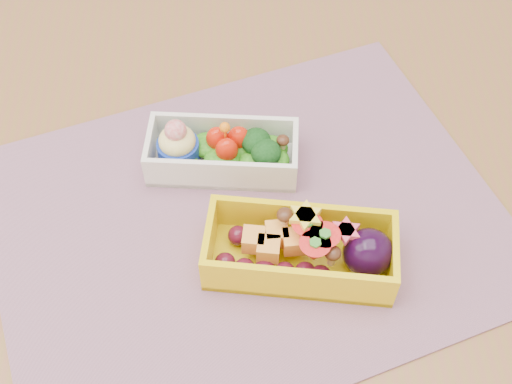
{
  "coord_description": "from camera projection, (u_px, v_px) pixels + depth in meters",
  "views": [
    {
      "loc": [
        -0.01,
        -0.34,
        1.28
      ],
      "look_at": [
        0.01,
        0.03,
        0.79
      ],
      "focal_mm": 46.47,
      "sensor_mm": 36.0,
      "label": 1
    }
  ],
  "objects": [
    {
      "name": "table",
      "position": [
        244.0,
        293.0,
        0.71
      ],
      "size": [
        1.2,
        0.8,
        0.75
      ],
      "color": "brown",
      "rests_on": "ground"
    },
    {
      "name": "placemat",
      "position": [
        249.0,
        220.0,
        0.64
      ],
      "size": [
        0.57,
        0.5,
        0.0
      ],
      "primitive_type": "cube",
      "rotation": [
        0.0,
        0.0,
        0.32
      ],
      "color": "gray",
      "rests_on": "table"
    },
    {
      "name": "bento_yellow",
      "position": [
        304.0,
        250.0,
        0.59
      ],
      "size": [
        0.18,
        0.1,
        0.06
      ],
      "rotation": [
        0.0,
        0.0,
        -0.16
      ],
      "color": "yellow",
      "rests_on": "placemat"
    },
    {
      "name": "bento_white",
      "position": [
        222.0,
        151.0,
        0.66
      ],
      "size": [
        0.16,
        0.08,
        0.06
      ],
      "rotation": [
        0.0,
        0.0,
        -0.11
      ],
      "color": "silver",
      "rests_on": "placemat"
    }
  ]
}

